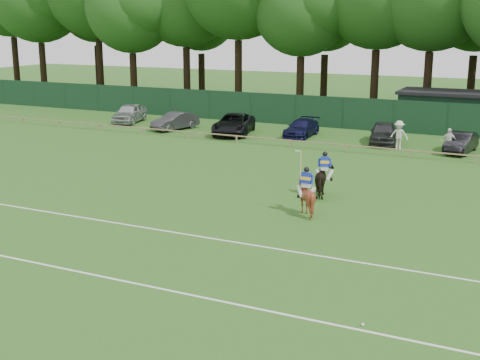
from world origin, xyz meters
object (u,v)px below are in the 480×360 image
Objects in this scene: sedan_navy at (302,128)px; sedan_grey at (175,121)px; horse_chestnut at (306,197)px; utility_shed at (454,111)px; estate_black at (461,143)px; spectator_left at (399,135)px; hatch_grey at (383,133)px; polo_ball at (363,325)px; sedan_silver at (130,113)px; suv_black at (234,124)px; horse_dark at (324,180)px; spectator_mid at (448,141)px.

sedan_grey is at bearing -173.32° from sedan_navy.
horse_chestnut is 26.49m from utility_shed.
utility_shed is at bearing 107.55° from estate_black.
hatch_grey is at bearing 120.02° from spectator_left.
polo_ball is at bearing 121.35° from horse_chestnut.
utility_shed reaches higher than spectator_left.
utility_shed is (2.20, 9.54, 0.59)m from spectator_left.
sedan_silver reaches higher than suv_black.
sedan_silver is 5.59m from sedan_grey.
hatch_grey is 2.35× the size of spectator_left.
spectator_left reaches higher than suv_black.
horse_chestnut is 0.34× the size of sedan_silver.
utility_shed is at bearing 54.34° from hatch_grey.
sedan_grey is 45.81× the size of polo_ball.
hatch_grey is at bearing 102.42° from polo_ball.
horse_dark is 27.12m from sedan_silver.
hatch_grey is 2.04m from spectator_left.
sedan_grey is 2.45× the size of spectator_mid.
horse_chestnut is 10.71m from polo_ball.
sedan_navy is at bearing -14.88° from sedan_silver.
polo_ball is at bearing -67.76° from sedan_navy.
hatch_grey reaches higher than polo_ball.
spectator_mid is (-0.67, -0.87, 0.19)m from estate_black.
sedan_navy is at bearing -141.24° from utility_shed.
horse_dark is 15.14m from hatch_grey.
horse_dark is 0.50× the size of estate_black.
sedan_silver is at bearing 157.39° from spectator_mid.
sedan_grey is (5.38, -1.51, -0.11)m from sedan_silver.
spectator_mid reaches higher than sedan_navy.
spectator_mid is at bearing -18.26° from spectator_left.
estate_black reaches higher than sedan_navy.
horse_chestnut is 0.36× the size of sedan_navy.
sedan_silver is at bearing -52.48° from horse_dark.
estate_black reaches higher than polo_ball.
horse_chestnut is 0.29× the size of suv_black.
suv_black is at bearing -52.37° from horse_chestnut.
spectator_mid is at bearing -123.91° from horse_dark.
spectator_left is at bearing -165.01° from estate_black.
horse_dark is at bearing -83.28° from horse_chestnut.
spectator_mid is (15.69, -0.76, 0.07)m from suv_black.
sedan_silver is 1.07× the size of sedan_navy.
horse_chestnut is at bearing -95.66° from utility_shed.
horse_chestnut is 21.04m from suv_black.
spectator_left reaches higher than horse_chestnut.
suv_black is 1.24× the size of hatch_grey.
spectator_mid is 25.92m from polo_ball.
suv_black reaches higher than hatch_grey.
sedan_navy is 12.49m from utility_shed.
horse_dark is at bearing 113.06° from polo_ball.
suv_black is at bearing -148.18° from utility_shed.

